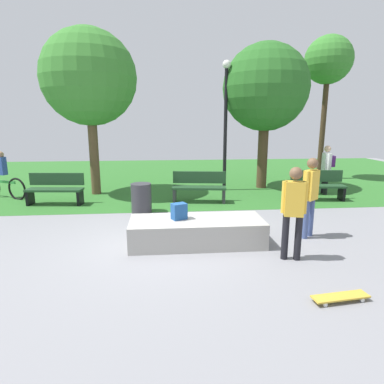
# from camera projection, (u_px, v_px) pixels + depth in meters

# --- Properties ---
(ground_plane) EXTENTS (28.00, 28.00, 0.00)m
(ground_plane) POSITION_uv_depth(u_px,v_px,m) (162.00, 242.00, 6.60)
(ground_plane) COLOR gray
(grass_lawn) EXTENTS (26.60, 11.80, 0.01)m
(grass_lawn) POSITION_uv_depth(u_px,v_px,m) (162.00, 176.00, 14.48)
(grass_lawn) COLOR #2D6B28
(grass_lawn) RESTS_ON ground_plane
(concrete_ledge) EXTENTS (2.64, 1.02, 0.50)m
(concrete_ledge) POSITION_uv_depth(u_px,v_px,m) (197.00, 231.00, 6.47)
(concrete_ledge) COLOR #A8A59E
(concrete_ledge) RESTS_ON ground_plane
(backpack_on_ledge) EXTENTS (0.34, 0.30, 0.32)m
(backpack_on_ledge) POSITION_uv_depth(u_px,v_px,m) (179.00, 211.00, 6.40)
(backpack_on_ledge) COLOR #1E4C8C
(backpack_on_ledge) RESTS_ON concrete_ledge
(skater_performing_trick) EXTENTS (0.42, 0.27, 1.65)m
(skater_performing_trick) POSITION_uv_depth(u_px,v_px,m) (294.00, 207.00, 5.58)
(skater_performing_trick) COLOR black
(skater_performing_trick) RESTS_ON ground_plane
(skater_watching) EXTENTS (0.38, 0.35, 1.68)m
(skater_watching) POSITION_uv_depth(u_px,v_px,m) (310.00, 192.00, 6.68)
(skater_watching) COLOR #3F5184
(skater_watching) RESTS_ON ground_plane
(skateboard_by_ledge) EXTENTS (0.82, 0.29, 0.08)m
(skateboard_by_ledge) POSITION_uv_depth(u_px,v_px,m) (340.00, 297.00, 4.42)
(skateboard_by_ledge) COLOR gold
(skateboard_by_ledge) RESTS_ON ground_plane
(park_bench_far_left) EXTENTS (1.65, 0.67, 0.91)m
(park_bench_far_left) POSITION_uv_depth(u_px,v_px,m) (199.00, 186.00, 9.76)
(park_bench_far_left) COLOR #1E4223
(park_bench_far_left) RESTS_ON ground_plane
(park_bench_near_lamppost) EXTENTS (1.64, 0.62, 0.91)m
(park_bench_near_lamppost) POSITION_uv_depth(u_px,v_px,m) (55.00, 188.00, 9.48)
(park_bench_near_lamppost) COLOR #1E4223
(park_bench_near_lamppost) RESTS_ON ground_plane
(park_bench_near_path) EXTENTS (1.64, 0.62, 0.91)m
(park_bench_near_path) POSITION_uv_depth(u_px,v_px,m) (317.00, 185.00, 10.02)
(park_bench_near_path) COLOR #1E4223
(park_bench_near_path) RESTS_ON ground_plane
(tree_tall_oak) EXTENTS (2.98, 2.98, 5.22)m
(tree_tall_oak) POSITION_uv_depth(u_px,v_px,m) (89.00, 78.00, 10.17)
(tree_tall_oak) COLOR brown
(tree_tall_oak) RESTS_ON grass_lawn
(tree_young_birch) EXTENTS (1.86, 1.86, 5.68)m
(tree_young_birch) POSITION_uv_depth(u_px,v_px,m) (328.00, 62.00, 12.78)
(tree_young_birch) COLOR #42301E
(tree_young_birch) RESTS_ON grass_lawn
(tree_broad_elm) EXTENTS (2.98, 2.98, 5.03)m
(tree_broad_elm) POSITION_uv_depth(u_px,v_px,m) (266.00, 88.00, 11.24)
(tree_broad_elm) COLOR #4C3823
(tree_broad_elm) RESTS_ON grass_lawn
(lamp_post) EXTENTS (0.28, 0.28, 4.36)m
(lamp_post) POSITION_uv_depth(u_px,v_px,m) (226.00, 114.00, 10.99)
(lamp_post) COLOR black
(lamp_post) RESTS_ON ground_plane
(trash_bin) EXTENTS (0.54, 0.54, 0.78)m
(trash_bin) POSITION_uv_depth(u_px,v_px,m) (141.00, 198.00, 8.67)
(trash_bin) COLOR #333338
(trash_bin) RESTS_ON ground_plane
(pedestrian_with_backpack) EXTENTS (0.36, 0.43, 1.62)m
(pedestrian_with_backpack) POSITION_uv_depth(u_px,v_px,m) (327.00, 166.00, 10.69)
(pedestrian_with_backpack) COLOR black
(pedestrian_with_backpack) RESTS_ON ground_plane
(cyclist_on_bicycle) EXTENTS (1.65, 0.87, 1.52)m
(cyclist_on_bicycle) POSITION_uv_depth(u_px,v_px,m) (3.00, 178.00, 10.22)
(cyclist_on_bicycle) COLOR black
(cyclist_on_bicycle) RESTS_ON ground_plane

